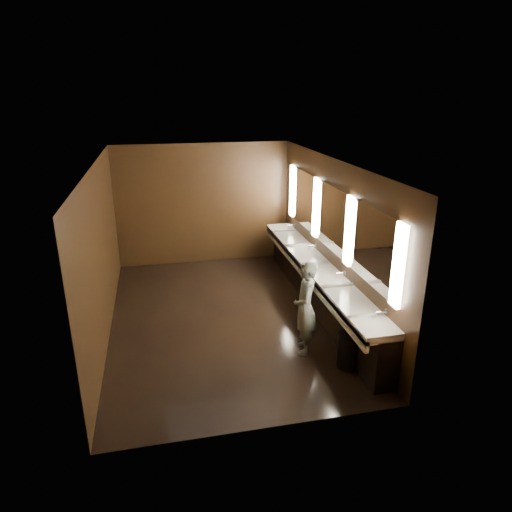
# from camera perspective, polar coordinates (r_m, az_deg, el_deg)

# --- Properties ---
(floor) EXTENTS (6.00, 6.00, 0.00)m
(floor) POSITION_cam_1_polar(r_m,az_deg,el_deg) (8.44, -3.98, -7.60)
(floor) COLOR black
(floor) RESTS_ON ground
(ceiling) EXTENTS (4.00, 6.00, 0.02)m
(ceiling) POSITION_cam_1_polar(r_m,az_deg,el_deg) (7.56, -4.50, 11.55)
(ceiling) COLOR #2D2D2B
(ceiling) RESTS_ON wall_back
(wall_back) EXTENTS (4.00, 0.02, 2.80)m
(wall_back) POSITION_cam_1_polar(r_m,az_deg,el_deg) (10.75, -6.60, 6.43)
(wall_back) COLOR black
(wall_back) RESTS_ON floor
(wall_front) EXTENTS (4.00, 0.02, 2.80)m
(wall_front) POSITION_cam_1_polar(r_m,az_deg,el_deg) (5.18, 0.73, -8.97)
(wall_front) COLOR black
(wall_front) RESTS_ON floor
(wall_left) EXTENTS (0.02, 6.00, 2.80)m
(wall_left) POSITION_cam_1_polar(r_m,az_deg,el_deg) (7.88, -18.77, 0.37)
(wall_left) COLOR black
(wall_left) RESTS_ON floor
(wall_right) EXTENTS (0.02, 6.00, 2.80)m
(wall_right) POSITION_cam_1_polar(r_m,az_deg,el_deg) (8.39, 9.42, 2.36)
(wall_right) COLOR black
(wall_right) RESTS_ON floor
(sink_counter) EXTENTS (0.55, 5.40, 1.01)m
(sink_counter) POSITION_cam_1_polar(r_m,az_deg,el_deg) (8.63, 7.80, -3.44)
(sink_counter) COLOR black
(sink_counter) RESTS_ON floor
(mirror_band) EXTENTS (0.06, 5.03, 1.15)m
(mirror_band) POSITION_cam_1_polar(r_m,az_deg,el_deg) (8.28, 9.43, 4.66)
(mirror_band) COLOR white
(mirror_band) RESTS_ON wall_right
(person) EXTENTS (0.50, 0.63, 1.50)m
(person) POSITION_cam_1_polar(r_m,az_deg,el_deg) (7.12, 6.18, -6.45)
(person) COLOR #7CB1B9
(person) RESTS_ON floor
(trash_bin) EXTENTS (0.42, 0.42, 0.54)m
(trash_bin) POSITION_cam_1_polar(r_m,az_deg,el_deg) (7.05, 11.51, -11.49)
(trash_bin) COLOR black
(trash_bin) RESTS_ON floor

